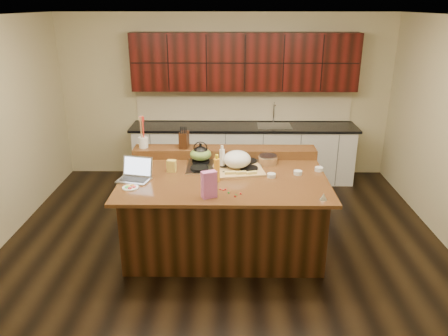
{
  "coord_description": "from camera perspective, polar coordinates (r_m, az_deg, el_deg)",
  "views": [
    {
      "loc": [
        0.06,
        -4.77,
        2.83
      ],
      "look_at": [
        0.0,
        0.05,
        1.0
      ],
      "focal_mm": 35.0,
      "sensor_mm": 36.0,
      "label": 1
    }
  ],
  "objects": [
    {
      "name": "back_ledge",
      "position": [
        5.77,
        0.08,
        2.1
      ],
      "size": [
        2.4,
        0.3,
        0.12
      ],
      "primitive_type": "cube",
      "color": "black",
      "rests_on": "island"
    },
    {
      "name": "vinegar_bottle",
      "position": [
        5.31,
        -0.24,
        1.16
      ],
      "size": [
        0.08,
        0.08,
        0.25
      ],
      "primitive_type": "cylinder",
      "rotation": [
        0.0,
        0.0,
        -0.25
      ],
      "color": "silver",
      "rests_on": "island"
    },
    {
      "name": "gumdrop_0",
      "position": [
        4.65,
        2.2,
        -3.37
      ],
      "size": [
        0.02,
        0.02,
        0.02
      ],
      "primitive_type": "ellipsoid",
      "color": "red",
      "rests_on": "island"
    },
    {
      "name": "knife_block",
      "position": [
        5.75,
        -5.24,
        3.68
      ],
      "size": [
        0.13,
        0.19,
        0.21
      ],
      "primitive_type": "cube",
      "rotation": [
        0.0,
        0.0,
        -0.12
      ],
      "color": "black",
      "rests_on": "back_ledge"
    },
    {
      "name": "utensil_crock",
      "position": [
        5.84,
        -10.49,
        3.32
      ],
      "size": [
        0.12,
        0.12,
        0.14
      ],
      "primitive_type": "cylinder",
      "rotation": [
        0.0,
        0.0,
        -0.01
      ],
      "color": "white",
      "rests_on": "back_ledge"
    },
    {
      "name": "pink_bag",
      "position": [
        4.53,
        -1.97,
        -2.17
      ],
      "size": [
        0.17,
        0.14,
        0.29
      ],
      "primitive_type": "cube",
      "rotation": [
        0.0,
        0.0,
        0.41
      ],
      "color": "#C55CA0",
      "rests_on": "island"
    },
    {
      "name": "green_bowl",
      "position": [
        5.51,
        -3.07,
        1.8
      ],
      "size": [
        0.31,
        0.31,
        0.15
      ],
      "primitive_type": "ellipsoid",
      "rotation": [
        0.0,
        0.0,
        0.15
      ],
      "color": "olive",
      "rests_on": "cooktop"
    },
    {
      "name": "ramekin_b",
      "position": [
        5.41,
        12.29,
        -0.13
      ],
      "size": [
        0.12,
        0.12,
        0.04
      ],
      "primitive_type": "cylinder",
      "rotation": [
        0.0,
        0.0,
        -0.2
      ],
      "color": "white",
      "rests_on": "island"
    },
    {
      "name": "gumdrop_7",
      "position": [
        4.61,
        1.54,
        -3.58
      ],
      "size": [
        0.02,
        0.02,
        0.02
      ],
      "primitive_type": "ellipsoid",
      "color": "#198C26",
      "rests_on": "island"
    },
    {
      "name": "oil_bottle",
      "position": [
        4.94,
        -0.94,
        -0.28
      ],
      "size": [
        0.08,
        0.08,
        0.27
      ],
      "primitive_type": "cylinder",
      "rotation": [
        0.0,
        0.0,
        0.18
      ],
      "color": "gold",
      "rests_on": "island"
    },
    {
      "name": "strainer_bowl",
      "position": [
        5.55,
        5.74,
        1.03
      ],
      "size": [
        0.27,
        0.27,
        0.09
      ],
      "primitive_type": "cylinder",
      "rotation": [
        0.0,
        0.0,
        0.14
      ],
      "color": "#996B3F",
      "rests_on": "island"
    },
    {
      "name": "gumdrop_8",
      "position": [
        4.73,
        -0.09,
        -2.89
      ],
      "size": [
        0.02,
        0.02,
        0.02
      ],
      "primitive_type": "ellipsoid",
      "color": "red",
      "rests_on": "island"
    },
    {
      "name": "back_counter",
      "position": [
        7.24,
        2.61,
        5.98
      ],
      "size": [
        3.7,
        0.66,
        2.4
      ],
      "color": "silver",
      "rests_on": "ground"
    },
    {
      "name": "wooden_tray",
      "position": [
        5.28,
        1.78,
        0.8
      ],
      "size": [
        0.64,
        0.52,
        0.24
      ],
      "rotation": [
        0.0,
        0.0,
        0.17
      ],
      "color": "tan",
      "rests_on": "island"
    },
    {
      "name": "gumdrop_4",
      "position": [
        4.75,
        0.21,
        -2.81
      ],
      "size": [
        0.02,
        0.02,
        0.02
      ],
      "primitive_type": "ellipsoid",
      "color": "red",
      "rests_on": "island"
    },
    {
      "name": "gumdrop_3",
      "position": [
        4.65,
        -1.56,
        -3.34
      ],
      "size": [
        0.02,
        0.02,
        0.02
      ],
      "primitive_type": "ellipsoid",
      "color": "#198C26",
      "rests_on": "island"
    },
    {
      "name": "gumdrop_5",
      "position": [
        4.69,
        -1.24,
        -3.11
      ],
      "size": [
        0.02,
        0.02,
        0.02
      ],
      "primitive_type": "ellipsoid",
      "color": "#198C26",
      "rests_on": "island"
    },
    {
      "name": "gumdrop_1",
      "position": [
        4.77,
        -2.05,
        -2.72
      ],
      "size": [
        0.02,
        0.02,
        0.02
      ],
      "primitive_type": "ellipsoid",
      "color": "#198C26",
      "rests_on": "island"
    },
    {
      "name": "ramekin_a",
      "position": [
        5.25,
        9.63,
        -0.6
      ],
      "size": [
        0.12,
        0.12,
        0.04
      ],
      "primitive_type": "cylinder",
      "rotation": [
        0.0,
        0.0,
        0.2
      ],
      "color": "white",
      "rests_on": "island"
    },
    {
      "name": "kettle",
      "position": [
        5.51,
        -3.08,
        1.95
      ],
      "size": [
        0.26,
        0.26,
        0.18
      ],
      "primitive_type": "ellipsoid",
      "rotation": [
        0.0,
        0.0,
        0.36
      ],
      "color": "black",
      "rests_on": "cooktop"
    },
    {
      "name": "gumdrop_6",
      "position": [
        4.58,
        1.48,
        -3.7
      ],
      "size": [
        0.02,
        0.02,
        0.02
      ],
      "primitive_type": "ellipsoid",
      "color": "red",
      "rests_on": "island"
    },
    {
      "name": "cooktop",
      "position": [
        5.41,
        0.03,
        0.3
      ],
      "size": [
        0.92,
        0.52,
        0.05
      ],
      "color": "gray",
      "rests_on": "island"
    },
    {
      "name": "candy_plate",
      "position": [
        4.91,
        -12.13,
        -2.52
      ],
      "size": [
        0.23,
        0.23,
        0.01
      ],
      "primitive_type": "cylinder",
      "rotation": [
        0.0,
        0.0,
        0.39
      ],
      "color": "white",
      "rests_on": "island"
    },
    {
      "name": "gumdrop_2",
      "position": [
        4.75,
        -0.48,
        -2.8
      ],
      "size": [
        0.02,
        0.02,
        0.02
      ],
      "primitive_type": "ellipsoid",
      "color": "red",
      "rests_on": "island"
    },
    {
      "name": "package_box",
      "position": [
        5.28,
        -6.88,
        0.27
      ],
      "size": [
        0.11,
        0.09,
        0.14
      ],
      "primitive_type": "cube",
      "rotation": [
        0.0,
        0.0,
        -0.17
      ],
      "color": "gold",
      "rests_on": "island"
    },
    {
      "name": "kitchen_timer",
      "position": [
        4.63,
        12.86,
        -3.67
      ],
      "size": [
        0.1,
        0.1,
        0.07
      ],
      "primitive_type": "cone",
      "rotation": [
        0.0,
        0.0,
        0.31
      ],
      "color": "silver",
      "rests_on": "island"
    },
    {
      "name": "gumdrop_9",
      "position": [
        4.67,
        0.59,
        -3.24
      ],
      "size": [
        0.02,
        0.02,
        0.02
      ],
      "primitive_type": "ellipsoid",
      "color": "#198C26",
      "rests_on": "island"
    },
    {
      "name": "ramekin_c",
      "position": [
        5.12,
        6.2,
        -0.96
      ],
      "size": [
        0.13,
        0.13,
        0.04
      ],
      "primitive_type": "cylinder",
      "rotation": [
        0.0,
        0.0,
        0.31
      ],
      "color": "white",
      "rests_on": "island"
    },
    {
      "name": "island",
      "position": [
        5.32,
        -0.01,
        -5.59
      ],
      "size": [
        2.4,
        1.6,
        0.92
      ],
      "color": "black",
      "rests_on": "ground"
    },
    {
      "name": "laptop",
      "position": [
        5.13,
        -11.47,
        -0.72
      ],
      "size": [
        0.41,
        0.36,
        0.25
      ],
      "rotation": [
        0.0,
        0.0,
        -0.23
      ],
      "color": "#B7B7BC",
      "rests_on": "island"
    },
    {
      "name": "room",
      "position": [
        4.99,
        -0.01,
        3.55
      ],
      "size": [
        5.52,
        5.02,
        2.72
      ],
      "color": "black",
      "rests_on": "ground"
    }
  ]
}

